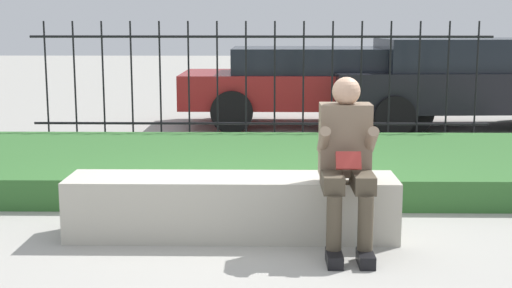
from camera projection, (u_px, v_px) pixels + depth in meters
ground_plane at (255, 236)px, 5.66m from camera, size 60.00×60.00×0.00m
stone_bench at (232, 210)px, 5.62m from camera, size 2.58×0.54×0.48m
person_seated_reader at (346, 156)px, 5.23m from camera, size 0.42×0.73×1.28m
grass_berm at (258, 165)px, 7.71m from camera, size 8.06×2.82×0.29m
iron_fence at (260, 83)px, 9.40m from camera, size 6.06×0.03×1.69m
car_parked_center at (315, 83)px, 11.58m from camera, size 4.41×1.92×1.26m
car_parked_right at (464, 81)px, 11.28m from camera, size 4.44×2.01×1.42m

